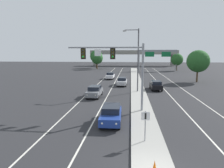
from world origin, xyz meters
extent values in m
cube|color=#9E9B93|center=(0.00, 18.00, 0.07)|extent=(2.40, 110.00, 0.15)
cube|color=silver|center=(-4.70, 25.00, 0.00)|extent=(0.14, 100.00, 0.01)
cube|color=silver|center=(4.70, 25.00, 0.00)|extent=(0.14, 100.00, 0.01)
cube|color=silver|center=(-8.00, 25.00, 0.00)|extent=(0.14, 100.00, 0.01)
cube|color=silver|center=(8.00, 25.00, 0.00)|extent=(0.14, 100.00, 0.01)
cylinder|color=gray|center=(-0.02, 11.52, 3.75)|extent=(0.24, 0.24, 7.20)
cylinder|color=gray|center=(-4.04, 11.52, 6.95)|extent=(8.03, 0.16, 0.16)
cube|color=black|center=(-3.23, 11.56, 6.30)|extent=(0.56, 0.06, 1.20)
cube|color=#38330F|center=(-3.23, 11.52, 6.30)|extent=(0.32, 0.32, 1.00)
sphere|color=#282828|center=(-3.23, 11.35, 6.62)|extent=(0.22, 0.22, 0.22)
sphere|color=#282828|center=(-3.23, 11.35, 6.30)|extent=(0.22, 0.22, 0.22)
sphere|color=green|center=(-3.23, 11.35, 5.98)|extent=(0.22, 0.22, 0.22)
cube|color=black|center=(-6.44, 11.56, 6.30)|extent=(0.56, 0.06, 1.20)
cube|color=#38330F|center=(-6.44, 11.52, 6.30)|extent=(0.32, 0.32, 1.00)
sphere|color=#282828|center=(-6.44, 11.35, 6.62)|extent=(0.22, 0.22, 0.22)
sphere|color=#282828|center=(-6.44, 11.35, 6.30)|extent=(0.22, 0.22, 0.22)
sphere|color=green|center=(-6.44, 11.35, 5.98)|extent=(0.22, 0.22, 0.22)
cube|color=white|center=(-4.84, 11.50, 6.40)|extent=(0.70, 0.04, 0.70)
cylinder|color=gray|center=(-0.22, 3.84, 1.25)|extent=(0.08, 0.08, 2.20)
cube|color=white|center=(-0.22, 3.81, 2.00)|extent=(0.60, 0.03, 0.60)
cube|color=black|center=(-0.22, 3.79, 2.00)|extent=(0.12, 0.01, 0.44)
cylinder|color=#4C4C51|center=(-0.14, 22.43, 5.15)|extent=(0.20, 0.20, 10.00)
cylinder|color=#4C4C51|center=(-1.24, 22.43, 9.95)|extent=(2.20, 0.12, 0.12)
cube|color=#B7B7B2|center=(-2.34, 22.43, 9.80)|extent=(0.56, 0.28, 0.20)
cube|color=navy|center=(-3.03, 7.70, 0.67)|extent=(1.91, 4.44, 0.70)
cube|color=black|center=(-3.04, 7.92, 1.30)|extent=(1.64, 2.41, 0.56)
sphere|color=#EAE5C6|center=(-2.40, 5.54, 0.72)|extent=(0.18, 0.18, 0.18)
sphere|color=#EAE5C6|center=(-3.55, 5.51, 0.72)|extent=(0.18, 0.18, 0.18)
cylinder|color=black|center=(-2.19, 6.22, 0.32)|extent=(0.24, 0.65, 0.64)
cylinder|color=black|center=(-3.79, 6.18, 0.32)|extent=(0.24, 0.65, 0.64)
cylinder|color=black|center=(-2.27, 9.22, 0.32)|extent=(0.24, 0.65, 0.64)
cylinder|color=black|center=(-3.87, 9.18, 0.32)|extent=(0.24, 0.65, 0.64)
cube|color=slate|center=(-6.52, 18.26, 0.67)|extent=(1.91, 4.44, 0.70)
cube|color=black|center=(-6.51, 18.48, 1.30)|extent=(1.64, 2.41, 0.56)
sphere|color=#EAE5C6|center=(-6.00, 16.07, 0.72)|extent=(0.18, 0.18, 0.18)
sphere|color=#EAE5C6|center=(-7.15, 16.10, 0.72)|extent=(0.18, 0.18, 0.18)
cylinder|color=black|center=(-5.76, 16.74, 0.32)|extent=(0.24, 0.65, 0.64)
cylinder|color=black|center=(-7.36, 16.78, 0.32)|extent=(0.24, 0.65, 0.64)
cylinder|color=black|center=(-5.68, 19.74, 0.32)|extent=(0.24, 0.65, 0.64)
cylinder|color=black|center=(-7.28, 19.78, 0.32)|extent=(0.24, 0.65, 0.64)
cube|color=#B7B7BC|center=(-2.96, 28.89, 0.67)|extent=(1.86, 4.43, 0.70)
cube|color=black|center=(-2.95, 29.11, 1.30)|extent=(1.62, 2.40, 0.56)
sphere|color=#EAE5C6|center=(-2.41, 26.70, 0.72)|extent=(0.18, 0.18, 0.18)
sphere|color=#EAE5C6|center=(-3.57, 26.72, 0.72)|extent=(0.18, 0.18, 0.18)
cylinder|color=black|center=(-2.18, 27.38, 0.32)|extent=(0.23, 0.64, 0.64)
cylinder|color=black|center=(-3.78, 27.40, 0.32)|extent=(0.23, 0.64, 0.64)
cylinder|color=black|center=(-2.13, 30.38, 0.32)|extent=(0.23, 0.64, 0.64)
cylinder|color=black|center=(-3.73, 30.40, 0.32)|extent=(0.23, 0.64, 0.64)
cube|color=silver|center=(-6.30, 38.64, 0.67)|extent=(1.91, 4.44, 0.70)
cube|color=black|center=(-6.30, 38.86, 1.30)|extent=(1.64, 2.42, 0.56)
sphere|color=#EAE5C6|center=(-5.78, 36.45, 0.72)|extent=(0.18, 0.18, 0.18)
sphere|color=#EAE5C6|center=(-6.94, 36.48, 0.72)|extent=(0.18, 0.18, 0.18)
cylinder|color=black|center=(-5.54, 37.12, 0.32)|extent=(0.24, 0.65, 0.64)
cylinder|color=black|center=(-7.14, 37.16, 0.32)|extent=(0.24, 0.65, 0.64)
cylinder|color=black|center=(-5.47, 40.12, 0.32)|extent=(0.24, 0.65, 0.64)
cylinder|color=black|center=(-7.07, 40.16, 0.32)|extent=(0.24, 0.65, 0.64)
cube|color=black|center=(3.13, 24.89, 0.67)|extent=(1.86, 4.43, 0.70)
cube|color=black|center=(3.14, 24.67, 1.30)|extent=(1.62, 2.40, 0.56)
sphere|color=#EAE5C6|center=(2.53, 27.06, 0.72)|extent=(0.18, 0.18, 0.18)
sphere|color=#EAE5C6|center=(3.68, 27.07, 0.72)|extent=(0.18, 0.18, 0.18)
cylinder|color=black|center=(2.31, 26.38, 0.32)|extent=(0.23, 0.64, 0.64)
cylinder|color=black|center=(3.91, 26.40, 0.32)|extent=(0.23, 0.64, 0.64)
cylinder|color=black|center=(2.36, 23.38, 0.32)|extent=(0.23, 0.64, 0.64)
cylinder|color=black|center=(3.96, 23.40, 0.32)|extent=(0.23, 0.64, 0.64)
cone|color=orange|center=(0.00, -0.04, 0.54)|extent=(0.28, 0.28, 0.70)
cylinder|color=gray|center=(1.70, 62.01, 3.75)|extent=(0.28, 0.28, 7.50)
cylinder|color=gray|center=(14.70, 62.01, 3.75)|extent=(0.28, 0.28, 7.50)
cube|color=gray|center=(8.20, 62.01, 7.10)|extent=(13.00, 0.36, 0.70)
cube|color=#0F6033|center=(5.34, 61.81, 5.90)|extent=(3.20, 0.08, 1.70)
cube|color=#0F6033|center=(11.06, 61.81, 5.90)|extent=(3.20, 0.08, 1.70)
cube|color=gray|center=(0.00, 89.49, 6.20)|extent=(42.40, 6.40, 1.10)
cube|color=gray|center=(0.00, 86.49, 7.20)|extent=(42.40, 0.36, 0.90)
cube|color=gray|center=(-19.20, 89.49, 2.83)|extent=(1.80, 2.40, 5.65)
cube|color=gray|center=(19.20, 89.49, 2.83)|extent=(1.80, 2.40, 5.65)
cylinder|color=#4C3823|center=(15.16, 63.06, 1.17)|extent=(0.36, 0.36, 2.33)
sphere|color=#235623|center=(15.16, 63.06, 4.04)|extent=(4.27, 4.27, 4.27)
cylinder|color=#4C3823|center=(-15.89, 73.61, 1.43)|extent=(0.36, 0.36, 2.86)
sphere|color=#235623|center=(-15.89, 73.61, 4.96)|extent=(5.24, 5.24, 5.24)
cylinder|color=#4C3823|center=(13.34, 35.15, 1.32)|extent=(0.36, 0.36, 2.65)
sphere|color=#235623|center=(13.34, 35.15, 4.58)|extent=(4.84, 4.84, 4.84)
cylinder|color=#4C3823|center=(-14.40, 66.88, 1.26)|extent=(0.36, 0.36, 2.52)
sphere|color=#235623|center=(-14.40, 66.88, 4.36)|extent=(4.61, 4.61, 4.61)
camera|label=1|loc=(-1.31, -9.60, 6.37)|focal=31.58mm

